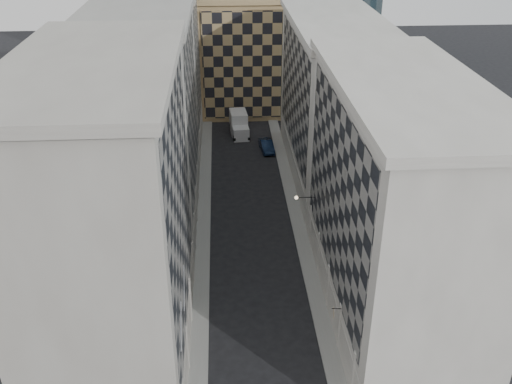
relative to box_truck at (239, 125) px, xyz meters
name	(u,v)px	position (x,y,z in m)	size (l,w,h in m)	color
sidewalk_west	(204,223)	(-4.91, -25.88, -1.36)	(1.50, 100.00, 0.15)	gray
sidewalk_east	(297,220)	(5.59, -25.88, -1.36)	(1.50, 100.00, 0.15)	gray
bldg_left_a	(113,222)	(-10.54, -44.88, 10.39)	(10.80, 22.80, 23.70)	#9B958B
bldg_left_b	(147,119)	(-10.54, -22.88, 9.89)	(10.80, 22.80, 22.70)	gray
bldg_left_c	(164,67)	(-10.54, -0.88, 9.39)	(10.80, 22.80, 21.70)	#9B958B
bldg_right_a	(393,204)	(11.22, -40.88, 8.89)	(10.80, 26.80, 20.70)	#B8B3A8
bldg_right_b	(333,100)	(11.23, -13.88, 8.41)	(10.80, 28.80, 19.70)	#B8B3A8
tan_block	(250,52)	(2.34, 12.02, 8.00)	(16.80, 14.80, 18.80)	tan
flagpoles_left	(182,306)	(-5.56, -49.88, 6.57)	(0.10, 6.33, 2.33)	gray
bracket_lamp	(298,198)	(4.72, -31.88, 4.77)	(1.98, 0.36, 0.36)	black
box_truck	(239,125)	(0.00, 0.00, 0.00)	(2.92, 6.18, 3.29)	silver
dark_car	(267,146)	(3.66, -6.55, -0.66)	(1.63, 4.66, 1.54)	#0E1C35
shop_sign	(334,312)	(5.76, -46.26, 2.40)	(0.74, 0.65, 0.72)	black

